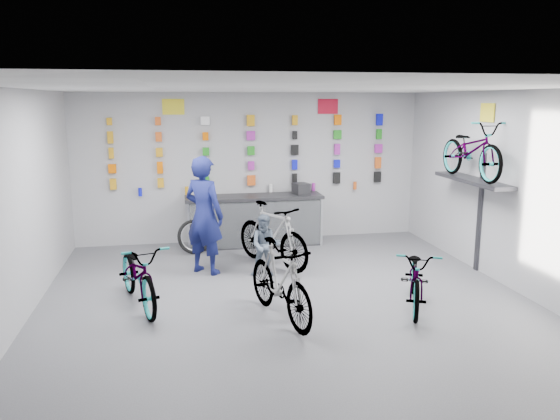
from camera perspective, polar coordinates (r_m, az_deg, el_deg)
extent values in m
plane|color=#4B4C50|center=(7.65, 1.22, -10.44)|extent=(8.00, 8.00, 0.00)
plane|color=white|center=(7.10, 1.33, 12.63)|extent=(8.00, 8.00, 0.00)
plane|color=#B1B1B3|center=(11.13, -3.08, 4.44)|extent=(7.00, 0.00, 7.00)
plane|color=#B1B1B3|center=(3.57, 15.19, -11.24)|extent=(7.00, 0.00, 7.00)
plane|color=#B1B1B3|center=(7.35, -26.48, -0.37)|extent=(0.00, 8.00, 8.00)
plane|color=#B1B1B3|center=(8.66, 24.55, 1.42)|extent=(0.00, 8.00, 8.00)
cube|color=black|center=(10.87, -2.70, -1.34)|extent=(2.60, 0.60, 0.90)
cube|color=silver|center=(10.57, -2.46, -1.54)|extent=(2.60, 0.02, 0.90)
cube|color=silver|center=(10.46, -9.53, -1.82)|extent=(0.04, 0.04, 0.96)
cube|color=silver|center=(10.83, 4.35, -1.24)|extent=(0.04, 0.04, 0.96)
cube|color=black|center=(10.76, -2.72, 1.36)|extent=(2.70, 0.66, 0.06)
cube|color=orange|center=(11.05, -17.03, 2.60)|extent=(0.12, 0.06, 0.21)
cube|color=orange|center=(10.99, -12.36, 2.79)|extent=(0.12, 0.06, 0.18)
cube|color=#20891C|center=(11.00, -7.67, 2.97)|extent=(0.10, 0.06, 0.20)
cube|color=#E55A1B|center=(11.09, -3.02, 3.12)|extent=(0.16, 0.06, 0.20)
cube|color=black|center=(11.25, 1.53, 3.25)|extent=(0.09, 0.06, 0.23)
cube|color=black|center=(11.47, 5.94, 3.35)|extent=(0.15, 0.06, 0.23)
cube|color=black|center=(11.76, 10.14, 3.43)|extent=(0.14, 0.06, 0.22)
cube|color=#FF6900|center=(11.01, -17.12, 4.15)|extent=(0.15, 0.06, 0.17)
cube|color=#FF6900|center=(10.95, -12.43, 4.35)|extent=(0.11, 0.06, 0.23)
cube|color=black|center=(10.96, -7.71, 4.52)|extent=(0.12, 0.06, 0.16)
cube|color=#A926A2|center=(11.05, -3.03, 4.66)|extent=(0.13, 0.06, 0.17)
cube|color=#0D12D7|center=(11.21, 1.54, 4.77)|extent=(0.11, 0.06, 0.20)
cube|color=#0D12D7|center=(11.43, 5.97, 4.84)|extent=(0.13, 0.06, 0.16)
cube|color=#E55A1B|center=(11.73, 10.20, 4.89)|extent=(0.13, 0.06, 0.24)
cube|color=orange|center=(10.98, -17.22, 5.70)|extent=(0.09, 0.06, 0.21)
cube|color=orange|center=(10.92, -12.50, 5.91)|extent=(0.13, 0.06, 0.17)
cube|color=#20891C|center=(10.93, -7.75, 6.08)|extent=(0.13, 0.06, 0.15)
cube|color=#20891C|center=(11.02, -3.05, 6.21)|extent=(0.14, 0.06, 0.18)
cube|color=black|center=(11.18, 1.55, 6.29)|extent=(0.15, 0.06, 0.21)
cube|color=#A926A2|center=(11.40, 6.00, 6.34)|extent=(0.11, 0.06, 0.22)
cube|color=#A926A2|center=(11.70, 10.25, 6.35)|extent=(0.16, 0.06, 0.18)
cube|color=orange|center=(10.96, -17.31, 7.26)|extent=(0.11, 0.06, 0.23)
cube|color=#E55A1B|center=(10.90, -12.56, 7.48)|extent=(0.12, 0.06, 0.18)
cube|color=#FF6900|center=(10.91, -7.80, 7.65)|extent=(0.11, 0.06, 0.16)
cube|color=#A926A2|center=(11.00, -3.07, 7.76)|extent=(0.17, 0.06, 0.18)
cube|color=black|center=(11.15, 1.56, 7.83)|extent=(0.09, 0.06, 0.17)
cube|color=#20891C|center=(11.38, 6.03, 7.84)|extent=(0.16, 0.06, 0.18)
cube|color=#20891C|center=(11.68, 10.30, 7.81)|extent=(0.11, 0.06, 0.21)
cube|color=orange|center=(10.94, -17.40, 8.82)|extent=(0.10, 0.06, 0.14)
cube|color=#E55A1B|center=(10.88, -12.63, 9.05)|extent=(0.11, 0.06, 0.16)
cube|color=white|center=(10.89, -7.84, 9.22)|extent=(0.17, 0.06, 0.16)
cube|color=orange|center=(10.98, -3.08, 9.33)|extent=(0.15, 0.06, 0.22)
cube|color=orange|center=(11.14, 1.57, 9.37)|extent=(0.11, 0.06, 0.20)
cube|color=#FF6900|center=(11.37, 6.06, 9.35)|extent=(0.14, 0.06, 0.21)
cube|color=#0D12D7|center=(11.66, 10.35, 9.28)|extent=(0.13, 0.06, 0.24)
cylinder|color=#0D12D7|center=(11.02, -14.41, 1.82)|extent=(0.07, 0.07, 0.16)
cylinder|color=orange|center=(11.00, -9.72, 2.00)|extent=(0.07, 0.07, 0.16)
cylinder|color=white|center=(11.16, -0.96, 2.30)|extent=(0.07, 0.07, 0.16)
cylinder|color=#A926A2|center=(11.35, 3.53, 2.43)|extent=(0.07, 0.07, 0.16)
cylinder|color=#E55A1B|center=(11.60, 7.84, 2.55)|extent=(0.07, 0.07, 0.16)
cube|color=#333338|center=(9.54, 19.46, 2.94)|extent=(0.38, 1.90, 0.06)
cube|color=#333338|center=(9.72, 20.16, -0.25)|extent=(0.04, 0.10, 2.00)
cube|color=yellow|center=(10.92, -11.09, 10.54)|extent=(0.42, 0.02, 0.30)
cube|color=red|center=(11.35, 5.03, 10.73)|extent=(0.42, 0.02, 0.30)
cube|color=yellow|center=(9.55, 20.85, 9.50)|extent=(0.02, 0.40, 0.30)
imported|color=gray|center=(7.90, -14.56, -6.46)|extent=(1.12, 1.91, 0.95)
imported|color=gray|center=(7.19, -0.01, -7.46)|extent=(0.94, 1.81, 1.05)
imported|color=gray|center=(7.86, 14.07, -6.79)|extent=(1.18, 1.77, 0.88)
imported|color=gray|center=(9.46, -0.82, -2.60)|extent=(1.36, 1.87, 1.11)
imported|color=gray|center=(9.46, 19.40, 5.95)|extent=(0.63, 1.80, 0.95)
imported|color=#131852|center=(9.08, -7.93, -0.54)|extent=(0.85, 0.82, 1.97)
imported|color=slate|center=(8.95, -1.52, -3.71)|extent=(0.56, 0.47, 1.03)
torus|color=black|center=(10.43, -8.94, -2.79)|extent=(0.71, 0.45, 0.65)
torus|color=silver|center=(10.43, -8.94, -2.79)|extent=(0.57, 0.34, 0.52)
cube|color=black|center=(10.91, 2.22, 2.25)|extent=(0.35, 0.36, 0.22)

